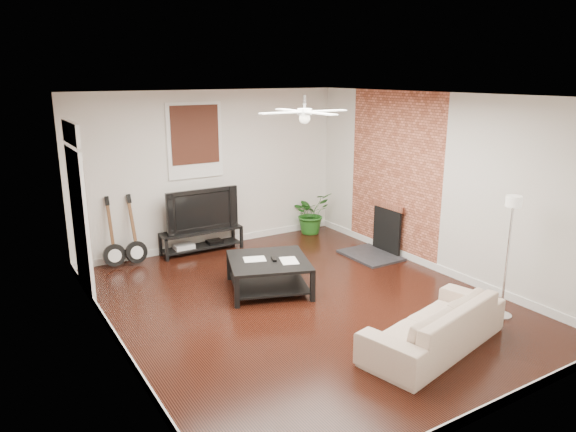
# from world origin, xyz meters

# --- Properties ---
(room) EXTENTS (5.01, 6.01, 2.81)m
(room) POSITION_xyz_m (0.00, 0.00, 1.40)
(room) COLOR black
(room) RESTS_ON ground
(brick_accent) EXTENTS (0.02, 2.20, 2.80)m
(brick_accent) POSITION_xyz_m (2.49, 1.00, 1.40)
(brick_accent) COLOR brown
(brick_accent) RESTS_ON floor
(fireplace) EXTENTS (0.80, 1.10, 0.92)m
(fireplace) POSITION_xyz_m (2.20, 1.00, 0.46)
(fireplace) COLOR black
(fireplace) RESTS_ON floor
(window_back) EXTENTS (1.00, 0.06, 1.30)m
(window_back) POSITION_xyz_m (-0.30, 2.97, 1.95)
(window_back) COLOR black
(window_back) RESTS_ON wall_back
(door_left) EXTENTS (0.08, 1.00, 2.50)m
(door_left) POSITION_xyz_m (-2.46, 1.90, 1.25)
(door_left) COLOR white
(door_left) RESTS_ON wall_left
(tv_stand) EXTENTS (1.45, 0.39, 0.41)m
(tv_stand) POSITION_xyz_m (-0.33, 2.78, 0.20)
(tv_stand) COLOR black
(tv_stand) RESTS_ON floor
(tv) EXTENTS (1.30, 0.17, 0.75)m
(tv) POSITION_xyz_m (-0.33, 2.80, 0.78)
(tv) COLOR black
(tv) RESTS_ON tv_stand
(coffee_table) EXTENTS (1.43, 1.43, 0.47)m
(coffee_table) POSITION_xyz_m (-0.18, 0.65, 0.23)
(coffee_table) COLOR black
(coffee_table) RESTS_ON floor
(sofa) EXTENTS (2.11, 1.20, 0.58)m
(sofa) POSITION_xyz_m (0.61, -1.81, 0.29)
(sofa) COLOR tan
(sofa) RESTS_ON floor
(floor_lamp) EXTENTS (0.32, 0.32, 1.62)m
(floor_lamp) POSITION_xyz_m (1.96, -1.71, 0.81)
(floor_lamp) COLOR silver
(floor_lamp) RESTS_ON floor
(potted_plant) EXTENTS (0.83, 0.75, 0.81)m
(potted_plant) POSITION_xyz_m (1.96, 2.72, 0.41)
(potted_plant) COLOR #1F5D1A
(potted_plant) RESTS_ON floor
(guitar_left) EXTENTS (0.37, 0.26, 1.18)m
(guitar_left) POSITION_xyz_m (-1.86, 2.75, 0.59)
(guitar_left) COLOR black
(guitar_left) RESTS_ON floor
(guitar_right) EXTENTS (0.39, 0.30, 1.18)m
(guitar_right) POSITION_xyz_m (-1.51, 2.72, 0.59)
(guitar_right) COLOR black
(guitar_right) RESTS_ON floor
(ceiling_fan) EXTENTS (1.24, 1.24, 0.32)m
(ceiling_fan) POSITION_xyz_m (0.00, 0.00, 2.60)
(ceiling_fan) COLOR white
(ceiling_fan) RESTS_ON ceiling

